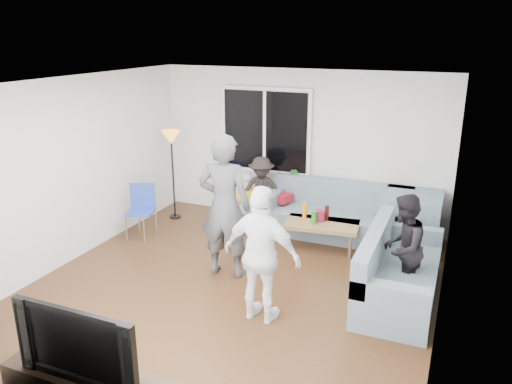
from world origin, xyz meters
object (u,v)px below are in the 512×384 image
at_px(sofa_back_section, 336,211).
at_px(sofa_right_section, 401,266).
at_px(spectator_back, 261,191).
at_px(television, 85,339).
at_px(side_chair, 140,212).
at_px(floor_lamp, 173,175).
at_px(spectator_right, 403,248).
at_px(coffee_table, 322,235).
at_px(player_right, 262,255).
at_px(player_left, 225,206).

height_order(sofa_back_section, sofa_right_section, same).
xyz_separation_m(spectator_back, television, (0.40, -4.80, 0.19)).
relative_size(side_chair, floor_lamp, 0.55).
bearing_deg(spectator_right, coffee_table, -121.66).
bearing_deg(coffee_table, spectator_back, 155.45).
bearing_deg(television, floor_lamp, 113.39).
xyz_separation_m(coffee_table, television, (-0.82, -4.24, 0.58)).
bearing_deg(sofa_back_section, spectator_back, 178.69).
height_order(player_right, spectator_back, player_right).
bearing_deg(spectator_right, sofa_back_section, -134.44).
distance_m(coffee_table, player_right, 2.31).
height_order(coffee_table, spectator_back, spectator_back).
xyz_separation_m(player_left, television, (0.14, -2.87, -0.20)).
bearing_deg(sofa_right_section, floor_lamp, 71.64).
relative_size(floor_lamp, spectator_back, 1.32).
xyz_separation_m(side_chair, player_left, (1.80, -0.61, 0.55)).
xyz_separation_m(coffee_table, floor_lamp, (-2.76, 0.24, 0.58)).
xyz_separation_m(sofa_back_section, coffee_table, (-0.08, -0.53, -0.22)).
relative_size(side_chair, player_right, 0.54).
xyz_separation_m(sofa_right_section, floor_lamp, (-4.07, 1.35, 0.36)).
distance_m(floor_lamp, player_right, 3.65).
distance_m(player_left, player_right, 1.24).
xyz_separation_m(coffee_table, side_chair, (-2.76, -0.76, 0.23)).
relative_size(sofa_right_section, spectator_back, 1.69).
height_order(sofa_back_section, player_right, player_right).
bearing_deg(floor_lamp, spectator_back, 11.72).
distance_m(player_left, spectator_right, 2.30).
bearing_deg(television, sofa_right_section, 55.76).
relative_size(side_chair, television, 0.74).
bearing_deg(player_right, coffee_table, -85.55).
relative_size(sofa_back_section, sofa_right_section, 1.15).
bearing_deg(player_right, side_chair, -22.21).
distance_m(player_left, spectator_back, 1.99).
xyz_separation_m(sofa_back_section, spectator_right, (1.23, -1.66, 0.25)).
bearing_deg(sofa_right_section, spectator_right, -180.00).
bearing_deg(sofa_back_section, television, -100.75).
xyz_separation_m(sofa_right_section, player_right, (-1.39, -1.12, 0.37)).
height_order(sofa_right_section, side_chair, side_chair).
bearing_deg(spectator_back, sofa_right_section, -53.04).
bearing_deg(player_left, spectator_right, 179.93).
xyz_separation_m(sofa_right_section, player_left, (-2.27, -0.26, 0.55)).
xyz_separation_m(sofa_back_section, sofa_right_section, (1.23, -1.64, 0.00)).
bearing_deg(side_chair, television, -80.77).
xyz_separation_m(floor_lamp, player_right, (2.68, -2.47, 0.02)).
distance_m(sofa_back_section, spectator_back, 1.32).
bearing_deg(television, spectator_right, 55.59).
bearing_deg(player_left, sofa_right_section, -179.58).
distance_m(sofa_back_section, player_right, 2.79).
height_order(sofa_right_section, coffee_table, sofa_right_section).
bearing_deg(sofa_right_section, television, 145.76).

